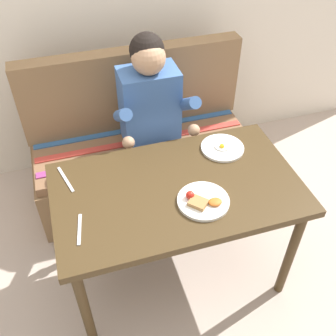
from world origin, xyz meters
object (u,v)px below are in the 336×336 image
plate_eggs (222,148)px  fork (80,229)px  table (177,198)px  plate_breakfast (203,201)px  couch (142,152)px  knife (66,179)px  person (153,116)px

plate_eggs → fork: bearing=-158.1°
table → plate_breakfast: bearing=-59.2°
table → plate_eggs: 0.39m
couch → plate_breakfast: size_ratio=5.92×
couch → knife: 0.86m
plate_breakfast → fork: bearing=179.1°
person → plate_eggs: person is taller
person → couch: bearing=103.1°
plate_eggs → knife: plate_eggs is taller
plate_breakfast → fork: 0.57m
fork → knife: size_ratio=0.85×
plate_eggs → fork: size_ratio=1.35×
table → fork: 0.51m
person → fork: person is taller
plate_breakfast → knife: (-0.59, 0.34, -0.01)m
couch → person: size_ratio=1.19×
table → fork: fork is taller
couch → fork: (-0.49, -0.89, 0.40)m
table → plate_breakfast: plate_breakfast is taller
table → plate_breakfast: (0.08, -0.13, 0.09)m
plate_breakfast → plate_eggs: 0.41m
fork → knife: 0.33m
table → plate_breakfast: size_ratio=4.93×
table → person: person is taller
person → plate_eggs: size_ratio=5.27×
person → knife: person is taller
couch → plate_breakfast: couch is taller
table → plate_eggs: plate_eggs is taller
couch → knife: couch is taller
person → knife: bearing=-145.2°
knife → couch: bearing=32.9°
plate_eggs → person: bearing=125.5°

